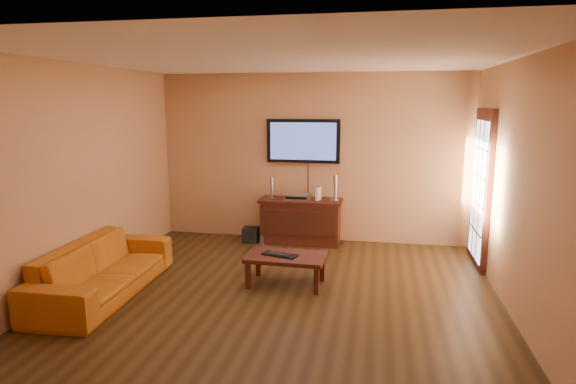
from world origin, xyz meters
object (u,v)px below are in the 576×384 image
(av_receiver, at_px, (298,196))
(keyboard, at_px, (280,255))
(bottle, at_px, (262,242))
(sofa, at_px, (103,260))
(media_console, at_px, (301,221))
(subwoofer, at_px, (251,235))
(speaker_right, at_px, (335,189))
(speaker_left, at_px, (272,189))
(game_console, at_px, (318,194))
(coffee_table, at_px, (286,259))
(television, at_px, (303,141))

(av_receiver, relative_size, keyboard, 0.84)
(bottle, distance_m, keyboard, 1.60)
(sofa, height_order, keyboard, sofa)
(av_receiver, distance_m, keyboard, 1.91)
(media_console, xyz_separation_m, subwoofer, (-0.80, -0.12, -0.24))
(sofa, xyz_separation_m, av_receiver, (1.88, 2.53, 0.34))
(speaker_right, xyz_separation_m, subwoofer, (-1.34, -0.14, -0.78))
(speaker_left, bearing_deg, game_console, 2.51)
(speaker_right, distance_m, av_receiver, 0.61)
(coffee_table, distance_m, sofa, 2.17)
(speaker_left, relative_size, keyboard, 0.74)
(speaker_left, relative_size, av_receiver, 0.89)
(sofa, bearing_deg, media_console, -39.41)
(speaker_left, distance_m, subwoofer, 0.83)
(coffee_table, relative_size, game_console, 4.88)
(speaker_right, height_order, keyboard, speaker_right)
(television, relative_size, bottle, 5.95)
(media_console, height_order, bottle, media_console)
(coffee_table, xyz_separation_m, speaker_left, (-0.59, 1.82, 0.54))
(television, relative_size, speaker_right, 2.90)
(television, bearing_deg, av_receiver, -104.39)
(bottle, relative_size, keyboard, 0.42)
(sofa, height_order, speaker_right, speaker_right)
(media_console, bearing_deg, speaker_left, -177.73)
(game_console, bearing_deg, speaker_left, -160.46)
(television, bearing_deg, speaker_left, -154.08)
(television, xyz_separation_m, subwoofer, (-0.80, -0.33, -1.50))
(av_receiver, height_order, subwoofer, av_receiver)
(sofa, xyz_separation_m, speaker_right, (2.48, 2.54, 0.49))
(speaker_left, bearing_deg, bottle, -100.39)
(coffee_table, xyz_separation_m, bottle, (-0.66, 1.43, -0.24))
(media_console, distance_m, sofa, 3.18)
(speaker_left, distance_m, bottle, 0.88)
(television, xyz_separation_m, speaker_left, (-0.47, -0.23, -0.75))
(media_console, distance_m, speaker_left, 0.70)
(bottle, bearing_deg, speaker_right, 21.44)
(speaker_left, height_order, game_console, speaker_left)
(speaker_right, bearing_deg, keyboard, -104.75)
(media_console, height_order, keyboard, media_console)
(coffee_table, height_order, subwoofer, coffee_table)
(television, height_order, game_console, television)
(bottle, bearing_deg, media_console, 37.07)
(sofa, bearing_deg, coffee_table, -73.41)
(coffee_table, height_order, speaker_right, speaker_right)
(media_console, height_order, av_receiver, av_receiver)
(sofa, distance_m, speaker_right, 3.59)
(bottle, bearing_deg, game_console, 27.33)
(media_console, relative_size, television, 1.11)
(speaker_left, bearing_deg, sofa, -120.28)
(speaker_left, bearing_deg, media_console, 2.27)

